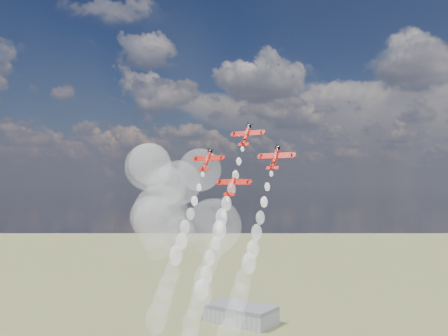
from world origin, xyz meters
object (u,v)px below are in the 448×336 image
hangar (241,314)px  plane_slot (232,184)px  plane_right (275,157)px  plane_left (207,160)px  plane_lead (246,135)px

hangar → plane_slot: plane_slot is taller
plane_right → hangar: bearing=125.5°
plane_right → plane_slot: size_ratio=1.00×
plane_left → hangar: bearing=119.7°
plane_left → plane_lead: bearing=17.8°
plane_lead → plane_right: bearing=-17.8°
plane_left → plane_slot: bearing=-17.8°
hangar → plane_right: plane_right is taller
plane_lead → plane_left: size_ratio=1.00×
plane_lead → plane_left: bearing=-162.2°
hangar → plane_slot: 234.63m
plane_left → plane_right: same height
hangar → plane_lead: (113.44, -172.96, 112.67)m
plane_right → plane_lead: bearing=162.2°
plane_slot → plane_right: bearing=17.8°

